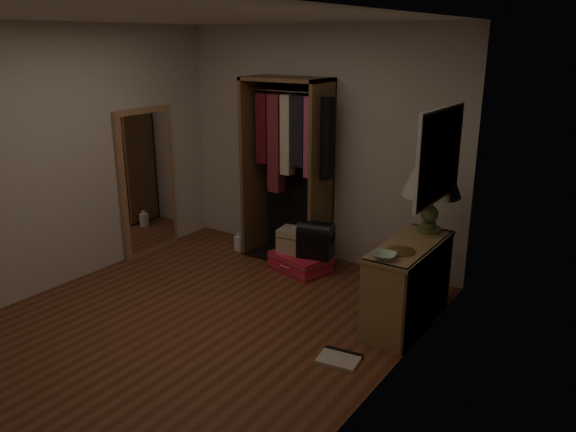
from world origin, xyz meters
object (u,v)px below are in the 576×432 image
(pink_suitcase, at_px, (300,262))
(white_jug, at_px, (239,243))
(floor_mirror, at_px, (148,182))
(black_bag, at_px, (316,239))
(console_bookshelf, at_px, (409,280))
(table_lamp, at_px, (432,180))
(open_wardrobe, at_px, (291,153))
(train_case, at_px, (297,241))

(pink_suitcase, relative_size, white_jug, 3.34)
(floor_mirror, bearing_deg, black_bag, 14.58)
(floor_mirror, distance_m, white_jug, 1.29)
(console_bookshelf, distance_m, table_lamp, 0.92)
(black_bag, distance_m, white_jug, 1.17)
(console_bookshelf, bearing_deg, white_jug, 167.07)
(floor_mirror, relative_size, table_lamp, 2.57)
(pink_suitcase, bearing_deg, floor_mirror, -151.13)
(open_wardrobe, distance_m, black_bag, 1.00)
(train_case, distance_m, table_lamp, 1.76)
(pink_suitcase, bearing_deg, console_bookshelf, -3.20)
(open_wardrobe, xyz_separation_m, pink_suitcase, (0.32, -0.28, -1.13))
(pink_suitcase, xyz_separation_m, train_case, (-0.06, 0.02, 0.23))
(black_bag, bearing_deg, train_case, 169.28)
(console_bookshelf, height_order, train_case, console_bookshelf)
(floor_mirror, height_order, train_case, floor_mirror)
(open_wardrobe, bearing_deg, console_bookshelf, -22.47)
(white_jug, bearing_deg, open_wardrobe, 15.56)
(pink_suitcase, distance_m, white_jug, 0.96)
(console_bookshelf, bearing_deg, black_bag, 159.48)
(floor_mirror, distance_m, table_lamp, 3.29)
(table_lamp, bearing_deg, open_wardrobe, 168.74)
(floor_mirror, distance_m, train_case, 1.89)
(open_wardrobe, height_order, white_jug, open_wardrobe)
(floor_mirror, height_order, black_bag, floor_mirror)
(floor_mirror, bearing_deg, pink_suitcase, 15.02)
(pink_suitcase, bearing_deg, open_wardrobe, 151.90)
(table_lamp, bearing_deg, console_bookshelf, -90.72)
(train_case, bearing_deg, console_bookshelf, -25.85)
(floor_mirror, distance_m, pink_suitcase, 2.02)
(black_bag, xyz_separation_m, white_jug, (-1.13, 0.08, -0.30))
(open_wardrobe, xyz_separation_m, train_case, (0.25, -0.26, -0.90))
(open_wardrobe, bearing_deg, table_lamp, -11.26)
(black_bag, bearing_deg, open_wardrobe, 140.45)
(pink_suitcase, height_order, table_lamp, table_lamp)
(open_wardrobe, xyz_separation_m, white_jug, (-0.63, -0.18, -1.14))
(pink_suitcase, xyz_separation_m, table_lamp, (1.44, -0.07, 1.14))
(black_bag, bearing_deg, white_jug, 163.78)
(table_lamp, relative_size, white_jug, 3.11)
(open_wardrobe, relative_size, black_bag, 5.01)
(console_bookshelf, distance_m, pink_suitcase, 1.53)
(open_wardrobe, bearing_deg, floor_mirror, -152.72)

